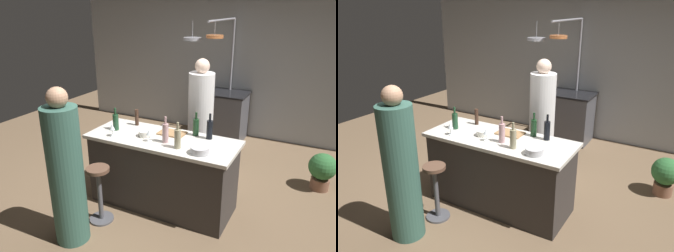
# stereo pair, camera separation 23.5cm
# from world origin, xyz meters

# --- Properties ---
(ground_plane) EXTENTS (9.00, 9.00, 0.00)m
(ground_plane) POSITION_xyz_m (0.00, 0.00, 0.00)
(ground_plane) COLOR brown
(back_wall) EXTENTS (6.40, 0.16, 2.60)m
(back_wall) POSITION_xyz_m (0.00, 2.85, 1.30)
(back_wall) COLOR #9EA3A8
(back_wall) RESTS_ON ground_plane
(kitchen_island) EXTENTS (1.80, 0.72, 0.90)m
(kitchen_island) POSITION_xyz_m (0.00, 0.00, 0.45)
(kitchen_island) COLOR #332D2B
(kitchen_island) RESTS_ON ground_plane
(stove_range) EXTENTS (0.80, 0.64, 0.89)m
(stove_range) POSITION_xyz_m (0.00, 2.45, 0.45)
(stove_range) COLOR #47474C
(stove_range) RESTS_ON ground_plane
(chef) EXTENTS (0.36, 0.36, 1.70)m
(chef) POSITION_xyz_m (0.09, 1.00, 0.79)
(chef) COLOR white
(chef) RESTS_ON ground_plane
(bar_stool_left) EXTENTS (0.28, 0.28, 0.68)m
(bar_stool_left) POSITION_xyz_m (-0.48, -0.62, 0.38)
(bar_stool_left) COLOR #4C4C51
(bar_stool_left) RESTS_ON ground_plane
(guest_left) EXTENTS (0.35, 0.35, 1.67)m
(guest_left) POSITION_xyz_m (-0.55, -1.01, 0.78)
(guest_left) COLOR #33594C
(guest_left) RESTS_ON ground_plane
(overhead_pot_rack) EXTENTS (0.62, 1.32, 2.17)m
(overhead_pot_rack) POSITION_xyz_m (-0.07, 2.01, 1.66)
(overhead_pot_rack) COLOR gray
(overhead_pot_rack) RESTS_ON ground_plane
(potted_plant) EXTENTS (0.36, 0.36, 0.52)m
(potted_plant) POSITION_xyz_m (1.75, 1.28, 0.30)
(potted_plant) COLOR brown
(potted_plant) RESTS_ON ground_plane
(cutting_board) EXTENTS (0.32, 0.22, 0.02)m
(cutting_board) POSITION_xyz_m (0.05, 0.17, 0.91)
(cutting_board) COLOR #997047
(cutting_board) RESTS_ON kitchen_island
(pepper_mill) EXTENTS (0.05, 0.05, 0.21)m
(pepper_mill) POSITION_xyz_m (-0.50, 0.24, 1.01)
(pepper_mill) COLOR #382319
(pepper_mill) RESTS_ON kitchen_island
(wine_bottle_green) EXTENTS (0.07, 0.07, 0.29)m
(wine_bottle_green) POSITION_xyz_m (-0.64, -0.03, 1.01)
(wine_bottle_green) COLOR #193D23
(wine_bottle_green) RESTS_ON kitchen_island
(wine_bottle_red) EXTENTS (0.07, 0.07, 0.29)m
(wine_bottle_red) POSITION_xyz_m (0.32, 0.26, 1.01)
(wine_bottle_red) COLOR #143319
(wine_bottle_red) RESTS_ON kitchen_island
(wine_bottle_dark) EXTENTS (0.07, 0.07, 0.31)m
(wine_bottle_dark) POSITION_xyz_m (0.50, 0.23, 1.02)
(wine_bottle_dark) COLOR black
(wine_bottle_dark) RESTS_ON kitchen_island
(wine_bottle_white) EXTENTS (0.07, 0.07, 0.30)m
(wine_bottle_white) POSITION_xyz_m (0.28, -0.18, 1.01)
(wine_bottle_white) COLOR gray
(wine_bottle_white) RESTS_ON kitchen_island
(wine_bottle_rose) EXTENTS (0.07, 0.07, 0.31)m
(wine_bottle_rose) POSITION_xyz_m (0.09, -0.10, 1.02)
(wine_bottle_rose) COLOR #B78C8E
(wine_bottle_rose) RESTS_ON kitchen_island
(wine_glass_near_right_guest) EXTENTS (0.07, 0.07, 0.15)m
(wine_glass_near_right_guest) POSITION_xyz_m (-0.09, -0.15, 1.01)
(wine_glass_near_right_guest) COLOR silver
(wine_glass_near_right_guest) RESTS_ON kitchen_island
(wine_glass_by_chef) EXTENTS (0.07, 0.07, 0.15)m
(wine_glass_by_chef) POSITION_xyz_m (-0.56, -0.22, 1.01)
(wine_glass_by_chef) COLOR silver
(wine_glass_by_chef) RESTS_ON kitchen_island
(mixing_bowl_ceramic) EXTENTS (0.15, 0.15, 0.07)m
(mixing_bowl_ceramic) POSITION_xyz_m (-0.21, -0.05, 0.93)
(mixing_bowl_ceramic) COLOR silver
(mixing_bowl_ceramic) RESTS_ON kitchen_island
(mixing_bowl_steel) EXTENTS (0.20, 0.20, 0.07)m
(mixing_bowl_steel) POSITION_xyz_m (0.55, -0.20, 0.94)
(mixing_bowl_steel) COLOR #B7B7BC
(mixing_bowl_steel) RESTS_ON kitchen_island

